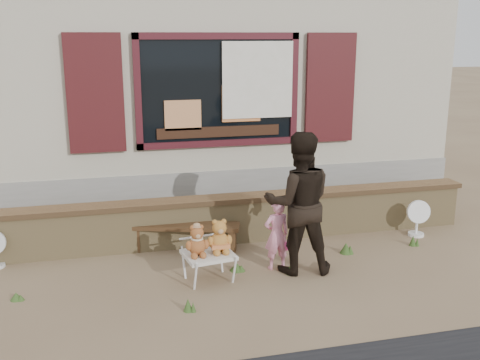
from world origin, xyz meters
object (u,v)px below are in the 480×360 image
object	(u,v)px
bench	(185,231)
child	(277,235)
adult	(299,203)
teddy_bear_right	(219,235)
folding_chair	(209,256)
teddy_bear_left	(197,240)

from	to	relation	value
bench	child	xyz separation A→B (m)	(1.02, -0.88, 0.17)
bench	adult	bearing A→B (deg)	-21.30
teddy_bear_right	adult	world-z (taller)	adult
bench	folding_chair	bearing A→B (deg)	-65.71
teddy_bear_left	adult	xyz separation A→B (m)	(1.27, 0.05, 0.34)
folding_chair	child	size ratio (longest dim) A/B	0.71
folding_chair	teddy_bear_right	distance (m)	0.28
adult	child	bearing A→B (deg)	-17.32
adult	folding_chair	bearing A→B (deg)	11.30
folding_chair	teddy_bear_left	xyz separation A→B (m)	(-0.14, -0.02, 0.22)
folding_chair	teddy_bear_left	distance (m)	0.26
adult	teddy_bear_left	bearing A→B (deg)	12.14
folding_chair	adult	distance (m)	1.26
folding_chair	teddy_bear_left	size ratio (longest dim) A/B	1.69
teddy_bear_right	adult	xyz separation A→B (m)	(0.99, 0.01, 0.32)
bench	folding_chair	world-z (taller)	bench
teddy_bear_left	teddy_bear_right	size ratio (longest dim) A/B	0.92
adult	bench	bearing A→B (deg)	-28.79
teddy_bear_right	child	xyz separation A→B (m)	(0.76, 0.13, -0.11)
folding_chair	child	bearing A→B (deg)	0.42
teddy_bear_left	child	size ratio (longest dim) A/B	0.42
bench	teddy_bear_right	xyz separation A→B (m)	(0.26, -1.01, 0.28)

